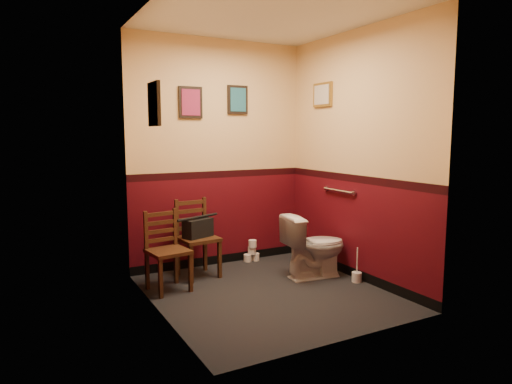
# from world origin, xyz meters

# --- Properties ---
(floor) EXTENTS (2.20, 2.40, 0.00)m
(floor) POSITION_xyz_m (0.00, 0.00, 0.00)
(floor) COLOR black
(floor) RESTS_ON ground
(ceiling) EXTENTS (2.20, 2.40, 0.00)m
(ceiling) POSITION_xyz_m (0.00, 0.00, 2.70)
(ceiling) COLOR silver
(ceiling) RESTS_ON ground
(wall_back) EXTENTS (2.20, 0.00, 2.70)m
(wall_back) POSITION_xyz_m (0.00, 1.20, 1.35)
(wall_back) COLOR #4A0810
(wall_back) RESTS_ON ground
(wall_front) EXTENTS (2.20, 0.00, 2.70)m
(wall_front) POSITION_xyz_m (0.00, -1.20, 1.35)
(wall_front) COLOR #4A0810
(wall_front) RESTS_ON ground
(wall_left) EXTENTS (0.00, 2.40, 2.70)m
(wall_left) POSITION_xyz_m (-1.10, 0.00, 1.35)
(wall_left) COLOR #4A0810
(wall_left) RESTS_ON ground
(wall_right) EXTENTS (0.00, 2.40, 2.70)m
(wall_right) POSITION_xyz_m (1.10, 0.00, 1.35)
(wall_right) COLOR #4A0810
(wall_right) RESTS_ON ground
(grab_bar) EXTENTS (0.05, 0.56, 0.06)m
(grab_bar) POSITION_xyz_m (1.07, 0.25, 0.95)
(grab_bar) COLOR silver
(grab_bar) RESTS_ON wall_right
(framed_print_back_a) EXTENTS (0.28, 0.04, 0.36)m
(framed_print_back_a) POSITION_xyz_m (-0.35, 1.18, 1.95)
(framed_print_back_a) COLOR black
(framed_print_back_a) RESTS_ON wall_back
(framed_print_back_b) EXTENTS (0.26, 0.04, 0.34)m
(framed_print_back_b) POSITION_xyz_m (0.25, 1.18, 2.00)
(framed_print_back_b) COLOR black
(framed_print_back_b) RESTS_ON wall_back
(framed_print_left) EXTENTS (0.04, 0.30, 0.38)m
(framed_print_left) POSITION_xyz_m (-1.08, 0.10, 1.85)
(framed_print_left) COLOR black
(framed_print_left) RESTS_ON wall_left
(framed_print_right) EXTENTS (0.04, 0.34, 0.28)m
(framed_print_right) POSITION_xyz_m (1.08, 0.60, 2.05)
(framed_print_right) COLOR olive
(framed_print_right) RESTS_ON wall_right
(toilet) EXTENTS (0.75, 0.48, 0.70)m
(toilet) POSITION_xyz_m (0.72, 0.21, 0.35)
(toilet) COLOR white
(toilet) RESTS_ON floor
(toilet_brush) EXTENTS (0.11, 0.11, 0.38)m
(toilet_brush) POSITION_xyz_m (1.02, -0.15, 0.06)
(toilet_brush) COLOR silver
(toilet_brush) RESTS_ON floor
(chair_left) EXTENTS (0.43, 0.43, 0.82)m
(chair_left) POSITION_xyz_m (-0.86, 0.59, 0.41)
(chair_left) COLOR #522F18
(chair_left) RESTS_ON floor
(chair_right) EXTENTS (0.44, 0.44, 0.87)m
(chair_right) POSITION_xyz_m (-0.42, 0.88, 0.43)
(chair_right) COLOR #522F18
(chair_right) RESTS_ON floor
(handbag) EXTENTS (0.36, 0.27, 0.24)m
(handbag) POSITION_xyz_m (-0.42, 0.84, 0.56)
(handbag) COLOR black
(handbag) RESTS_ON chair_right
(tp_stack) EXTENTS (0.21, 0.13, 0.27)m
(tp_stack) POSITION_xyz_m (0.40, 1.10, 0.11)
(tp_stack) COLOR silver
(tp_stack) RESTS_ON floor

